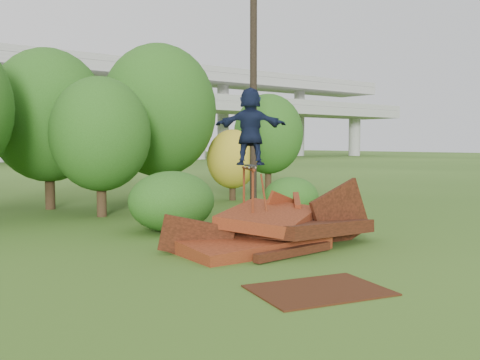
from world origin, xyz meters
TOP-DOWN VIEW (x-y plane):
  - ground at (0.00, 0.00)m, footprint 240.00×240.00m
  - scrap_pile at (-0.27, 1.28)m, footprint 5.58×3.24m
  - grind_rail at (-0.51, 2.04)m, footprint 0.76×1.36m
  - skateboard at (-0.64, 1.79)m, footprint 0.50×0.72m
  - skater at (-0.64, 1.79)m, footprint 1.67×1.54m
  - flat_plate at (-2.28, -2.11)m, footprint 2.52×2.06m
  - tree_1 at (-2.18, 11.98)m, footprint 4.34×4.34m
  - tree_2 at (-1.47, 8.83)m, footprint 3.36×3.36m
  - tree_3 at (2.06, 11.15)m, footprint 4.72×4.72m
  - tree_4 at (5.17, 10.27)m, footprint 2.24×2.24m
  - tree_5 at (9.18, 12.53)m, footprint 3.57×3.57m
  - shrub_left at (-1.14, 4.73)m, footprint 2.48×2.29m
  - shrub_right at (3.55, 4.81)m, footprint 1.93×1.77m
  - utility_pole at (4.76, 8.32)m, footprint 1.40×0.28m

SIDE VIEW (x-z plane):
  - ground at x=0.00m, z-range 0.00..0.00m
  - flat_plate at x=-2.28m, z-range 0.00..0.03m
  - scrap_pile at x=-0.27m, z-range -0.55..1.36m
  - shrub_right at x=3.55m, z-range 0.00..1.36m
  - shrub_left at x=-1.14m, z-range 0.00..1.72m
  - grind_rail at x=-0.51m, z-range 0.28..2.18m
  - tree_4 at x=5.17m, z-range 0.25..3.35m
  - skateboard at x=-0.64m, z-range 1.92..1.99m
  - tree_2 at x=-1.47m, z-range 0.43..5.17m
  - skater at x=-0.64m, z-range 1.97..3.84m
  - tree_5 at x=9.18m, z-range 0.45..5.46m
  - tree_1 at x=-2.18m, z-range 0.52..6.55m
  - tree_3 at x=2.06m, z-range 0.55..7.10m
  - utility_pole at x=4.76m, z-range 0.07..9.76m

